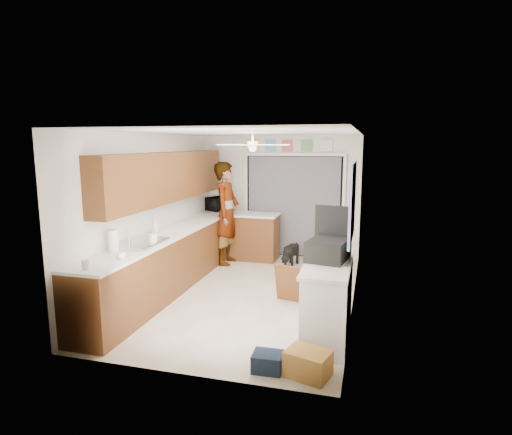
# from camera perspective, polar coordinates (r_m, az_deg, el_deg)

# --- Properties ---
(floor) EXTENTS (5.00, 5.00, 0.00)m
(floor) POSITION_cam_1_polar(r_m,az_deg,el_deg) (6.88, -0.88, -10.03)
(floor) COLOR beige
(floor) RESTS_ON ground
(ceiling) EXTENTS (5.00, 5.00, 0.00)m
(ceiling) POSITION_cam_1_polar(r_m,az_deg,el_deg) (6.47, -0.94, 11.26)
(ceiling) COLOR white
(ceiling) RESTS_ON ground
(wall_back) EXTENTS (3.20, 0.00, 3.20)m
(wall_back) POSITION_cam_1_polar(r_m,az_deg,el_deg) (8.97, 3.51, 2.85)
(wall_back) COLOR white
(wall_back) RESTS_ON ground
(wall_front) EXTENTS (3.20, 0.00, 3.20)m
(wall_front) POSITION_cam_1_polar(r_m,az_deg,el_deg) (4.27, -10.26, -5.12)
(wall_front) COLOR white
(wall_front) RESTS_ON ground
(wall_left) EXTENTS (0.00, 5.00, 5.00)m
(wall_left) POSITION_cam_1_polar(r_m,az_deg,el_deg) (7.17, -13.30, 0.83)
(wall_left) COLOR white
(wall_left) RESTS_ON ground
(wall_right) EXTENTS (0.00, 5.00, 5.00)m
(wall_right) POSITION_cam_1_polar(r_m,az_deg,el_deg) (6.32, 13.18, -0.36)
(wall_right) COLOR white
(wall_right) RESTS_ON ground
(left_base_cabinets) EXTENTS (0.60, 4.80, 0.90)m
(left_base_cabinets) POSITION_cam_1_polar(r_m,az_deg,el_deg) (7.20, -10.94, -5.56)
(left_base_cabinets) COLOR brown
(left_base_cabinets) RESTS_ON floor
(left_countertop) EXTENTS (0.62, 4.80, 0.04)m
(left_countertop) POSITION_cam_1_polar(r_m,az_deg,el_deg) (7.08, -10.99, -1.90)
(left_countertop) COLOR white
(left_countertop) RESTS_ON left_base_cabinets
(upper_cabinets) EXTENTS (0.32, 4.00, 0.80)m
(upper_cabinets) POSITION_cam_1_polar(r_m,az_deg,el_deg) (7.21, -11.60, 5.35)
(upper_cabinets) COLOR brown
(upper_cabinets) RESTS_ON wall_left
(sink_basin) EXTENTS (0.50, 0.76, 0.06)m
(sink_basin) POSITION_cam_1_polar(r_m,az_deg,el_deg) (6.22, -15.04, -3.37)
(sink_basin) COLOR silver
(sink_basin) RESTS_ON left_countertop
(faucet) EXTENTS (0.03, 0.03, 0.22)m
(faucet) POSITION_cam_1_polar(r_m,az_deg,el_deg) (6.29, -16.58, -2.40)
(faucet) COLOR silver
(faucet) RESTS_ON left_countertop
(peninsula_base) EXTENTS (1.00, 0.60, 0.90)m
(peninsula_base) POSITION_cam_1_polar(r_m,az_deg,el_deg) (8.74, -0.42, -2.64)
(peninsula_base) COLOR brown
(peninsula_base) RESTS_ON floor
(peninsula_top) EXTENTS (1.04, 0.64, 0.04)m
(peninsula_top) POSITION_cam_1_polar(r_m,az_deg,el_deg) (8.65, -0.43, 0.40)
(peninsula_top) COLOR white
(peninsula_top) RESTS_ON peninsula_base
(back_opening_recess) EXTENTS (2.00, 0.06, 2.10)m
(back_opening_recess) POSITION_cam_1_polar(r_m,az_deg,el_deg) (8.92, 5.03, 1.50)
(back_opening_recess) COLOR black
(back_opening_recess) RESTS_ON wall_back
(curtain_panel) EXTENTS (1.90, 0.03, 2.05)m
(curtain_panel) POSITION_cam_1_polar(r_m,az_deg,el_deg) (8.88, 4.99, 1.46)
(curtain_panel) COLOR slate
(curtain_panel) RESTS_ON wall_back
(door_trim_left) EXTENTS (0.06, 0.04, 2.10)m
(door_trim_left) POSITION_cam_1_polar(r_m,az_deg,el_deg) (9.12, -1.32, 1.72)
(door_trim_left) COLOR white
(door_trim_left) RESTS_ON wall_back
(door_trim_right) EXTENTS (0.06, 0.04, 2.10)m
(door_trim_right) POSITION_cam_1_polar(r_m,az_deg,el_deg) (8.77, 11.57, 1.19)
(door_trim_right) COLOR white
(door_trim_right) RESTS_ON wall_back
(door_trim_head) EXTENTS (2.10, 0.04, 0.06)m
(door_trim_head) POSITION_cam_1_polar(r_m,az_deg,el_deg) (8.80, 5.10, 8.38)
(door_trim_head) COLOR white
(door_trim_head) RESTS_ON wall_back
(header_frame_0) EXTENTS (0.22, 0.02, 0.22)m
(header_frame_0) POSITION_cam_1_polar(r_m,az_deg,el_deg) (9.01, -0.25, 9.60)
(header_frame_0) COLOR #CEDC49
(header_frame_0) RESTS_ON wall_back
(header_frame_1) EXTENTS (0.22, 0.02, 0.22)m
(header_frame_1) POSITION_cam_1_polar(r_m,az_deg,el_deg) (8.92, 1.95, 9.59)
(header_frame_1) COLOR #52B0DC
(header_frame_1) RESTS_ON wall_back
(header_frame_2) EXTENTS (0.22, 0.02, 0.22)m
(header_frame_2) POSITION_cam_1_polar(r_m,az_deg,el_deg) (8.85, 4.19, 9.57)
(header_frame_2) COLOR #CD4D5B
(header_frame_2) RESTS_ON wall_back
(header_frame_3) EXTENTS (0.22, 0.02, 0.22)m
(header_frame_3) POSITION_cam_1_polar(r_m,az_deg,el_deg) (8.78, 6.78, 9.52)
(header_frame_3) COLOR #5FA25D
(header_frame_3) RESTS_ON wall_back
(header_frame_4) EXTENTS (0.22, 0.02, 0.22)m
(header_frame_4) POSITION_cam_1_polar(r_m,az_deg,el_deg) (8.73, 9.42, 9.46)
(header_frame_4) COLOR white
(header_frame_4) RESTS_ON wall_back
(route66_sign) EXTENTS (0.22, 0.02, 0.26)m
(route66_sign) POSITION_cam_1_polar(r_m,az_deg,el_deg) (9.11, -2.40, 9.59)
(route66_sign) COLOR silver
(route66_sign) RESTS_ON wall_back
(right_counter_base) EXTENTS (0.50, 1.40, 0.90)m
(right_counter_base) POSITION_cam_1_polar(r_m,az_deg,el_deg) (5.38, 9.64, -10.87)
(right_counter_base) COLOR white
(right_counter_base) RESTS_ON floor
(right_counter_top) EXTENTS (0.54, 1.44, 0.04)m
(right_counter_top) POSITION_cam_1_polar(r_m,az_deg,el_deg) (5.24, 9.68, -6.04)
(right_counter_top) COLOR white
(right_counter_top) RESTS_ON right_counter_base
(abstract_painting) EXTENTS (0.03, 1.15, 0.95)m
(abstract_painting) POSITION_cam_1_polar(r_m,az_deg,el_deg) (5.27, 12.72, 2.07)
(abstract_painting) COLOR #FF5DD9
(abstract_painting) RESTS_ON wall_right
(ceiling_fan) EXTENTS (1.14, 1.14, 0.24)m
(ceiling_fan) POSITION_cam_1_polar(r_m,az_deg,el_deg) (6.66, -0.46, 9.67)
(ceiling_fan) COLOR white
(ceiling_fan) RESTS_ON ceiling
(microwave) EXTENTS (0.52, 0.61, 0.28)m
(microwave) POSITION_cam_1_polar(r_m,az_deg,el_deg) (9.11, -4.93, 1.87)
(microwave) COLOR black
(microwave) RESTS_ON left_countertop
(soap_bottle) EXTENTS (0.13, 0.13, 0.26)m
(soap_bottle) POSITION_cam_1_polar(r_m,az_deg,el_deg) (6.88, -13.28, -1.05)
(soap_bottle) COLOR silver
(soap_bottle) RESTS_ON left_countertop
(cup) EXTENTS (0.14, 0.14, 0.09)m
(cup) POSITION_cam_1_polar(r_m,az_deg,el_deg) (5.53, -17.56, -4.82)
(cup) COLOR white
(cup) RESTS_ON left_countertop
(jar_a) EXTENTS (0.12, 0.12, 0.16)m
(jar_a) POSITION_cam_1_polar(r_m,az_deg,el_deg) (6.14, -13.55, -2.85)
(jar_a) COLOR silver
(jar_a) RESTS_ON left_countertop
(jar_b) EXTENTS (0.10, 0.10, 0.12)m
(jar_b) POSITION_cam_1_polar(r_m,az_deg,el_deg) (5.19, -21.80, -5.87)
(jar_b) COLOR silver
(jar_b) RESTS_ON left_countertop
(paper_towel_roll) EXTENTS (0.14, 0.14, 0.29)m
(paper_towel_roll) POSITION_cam_1_polar(r_m,az_deg,el_deg) (5.91, -18.51, -2.95)
(paper_towel_roll) COLOR white
(paper_towel_roll) RESTS_ON left_countertop
(suitcase) EXTENTS (0.53, 0.65, 0.25)m
(suitcase) POSITION_cam_1_polar(r_m,az_deg,el_deg) (5.30, 9.62, -4.22)
(suitcase) COLOR black
(suitcase) RESTS_ON right_counter_top
(suitcase_rim) EXTENTS (0.53, 0.65, 0.02)m
(suitcase_rim) POSITION_cam_1_polar(r_m,az_deg,el_deg) (5.33, 9.59, -5.37)
(suitcase_rim) COLOR yellow
(suitcase_rim) RESTS_ON suitcase
(suitcase_lid) EXTENTS (0.42, 0.10, 0.50)m
(suitcase_lid) POSITION_cam_1_polar(r_m,az_deg,el_deg) (5.53, 9.99, -0.99)
(suitcase_lid) COLOR black
(suitcase_lid) RESTS_ON suitcase
(cardboard_box) EXTENTS (0.51, 0.43, 0.27)m
(cardboard_box) POSITION_cam_1_polar(r_m,az_deg,el_deg) (4.62, 6.93, -18.77)
(cardboard_box) COLOR gold
(cardboard_box) RESTS_ON floor
(navy_crate) EXTENTS (0.32, 0.27, 0.19)m
(navy_crate) POSITION_cam_1_polar(r_m,az_deg,el_deg) (4.70, 1.57, -18.68)
(navy_crate) COLOR black
(navy_crate) RESTS_ON floor
(cabinet_door_panel) EXTENTS (0.41, 0.23, 0.58)m
(cabinet_door_panel) POSITION_cam_1_polar(r_m,az_deg,el_deg) (6.44, 4.27, -8.72)
(cabinet_door_panel) COLOR brown
(cabinet_door_panel) RESTS_ON floor
(man) EXTENTS (0.48, 0.73, 2.00)m
(man) POSITION_cam_1_polar(r_m,az_deg,el_deg) (8.33, -3.91, 0.56)
(man) COLOR white
(man) RESTS_ON floor
(dog) EXTENTS (0.34, 0.59, 0.44)m
(dog) POSITION_cam_1_polar(r_m,az_deg,el_deg) (8.36, 4.75, -4.89)
(dog) COLOR black
(dog) RESTS_ON floor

